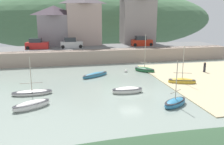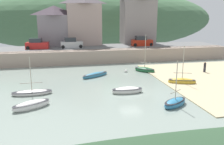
% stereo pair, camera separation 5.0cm
% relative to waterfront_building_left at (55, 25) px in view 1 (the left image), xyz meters
% --- Properties ---
extents(ground, '(48.00, 41.00, 0.61)m').
position_rel_waterfront_building_left_xyz_m(ground, '(10.03, -34.76, -6.26)').
color(ground, gray).
extents(quay_seawall, '(48.00, 9.40, 2.40)m').
position_rel_waterfront_building_left_xyz_m(quay_seawall, '(8.64, -7.70, -5.06)').
color(quay_seawall, tan).
rests_on(quay_seawall, ground).
extents(hillside_backdrop, '(80.00, 44.00, 19.48)m').
position_rel_waterfront_building_left_xyz_m(hillside_backdrop, '(12.08, 30.00, 0.40)').
color(hillside_backdrop, '#446A46').
rests_on(hillside_backdrop, ground).
extents(waterfront_building_left, '(6.69, 5.01, 7.88)m').
position_rel_waterfront_building_left_xyz_m(waterfront_building_left, '(0.00, 0.00, 0.00)').
color(waterfront_building_left, gray).
rests_on(waterfront_building_left, ground).
extents(waterfront_building_centre, '(7.07, 5.23, 10.16)m').
position_rel_waterfront_building_left_xyz_m(waterfront_building_centre, '(5.87, 0.00, 1.14)').
color(waterfront_building_centre, tan).
rests_on(waterfront_building_centre, ground).
extents(waterfront_building_right, '(7.26, 4.84, 11.79)m').
position_rel_waterfront_building_left_xyz_m(waterfront_building_right, '(17.53, 0.00, 1.98)').
color(waterfront_building_right, gray).
rests_on(waterfront_building_right, ground).
extents(sailboat_nearest_shore, '(3.70, 2.28, 5.12)m').
position_rel_waterfront_building_left_xyz_m(sailboat_nearest_shore, '(15.90, -23.71, -6.11)').
color(sailboat_nearest_shore, gold).
rests_on(sailboat_nearest_shore, ground).
extents(motorboat_with_cabin, '(3.84, 2.78, 0.97)m').
position_rel_waterfront_building_left_xyz_m(motorboat_with_cabin, '(-2.25, -28.36, -6.13)').
color(motorboat_with_cabin, white).
rests_on(motorboat_with_cabin, ground).
extents(sailboat_white_hull, '(4.48, 1.54, 4.41)m').
position_rel_waterfront_building_left_xyz_m(sailboat_white_hull, '(-2.59, -24.17, -6.19)').
color(sailboat_white_hull, silver).
rests_on(sailboat_white_hull, ground).
extents(sailboat_far_left, '(4.33, 3.17, 0.79)m').
position_rel_waterfront_building_left_xyz_m(sailboat_far_left, '(5.47, -17.87, -6.17)').
color(sailboat_far_left, teal).
rests_on(sailboat_far_left, ground).
extents(sailboat_blue_trim, '(3.62, 1.37, 0.89)m').
position_rel_waterfront_building_left_xyz_m(sailboat_blue_trim, '(7.97, -25.84, -6.15)').
color(sailboat_blue_trim, silver).
rests_on(sailboat_blue_trim, ground).
extents(dinghy_open_wooden, '(3.45, 2.88, 4.73)m').
position_rel_waterfront_building_left_xyz_m(dinghy_open_wooden, '(11.49, -30.66, -6.13)').
color(dinghy_open_wooden, teal).
rests_on(dinghy_open_wooden, ground).
extents(rowboat_small_beached, '(3.25, 3.40, 5.95)m').
position_rel_waterfront_building_left_xyz_m(rowboat_small_beached, '(13.44, -16.39, -6.11)').
color(rowboat_small_beached, '#205E33').
rests_on(rowboat_small_beached, ground).
extents(parked_car_near_slipway, '(4.26, 2.12, 1.95)m').
position_rel_waterfront_building_left_xyz_m(parked_car_near_slipway, '(-3.31, -4.50, -3.22)').
color(parked_car_near_slipway, red).
rests_on(parked_car_near_slipway, ground).
extents(parked_car_by_wall, '(4.13, 1.82, 1.95)m').
position_rel_waterfront_building_left_xyz_m(parked_car_by_wall, '(2.95, -4.50, -3.22)').
color(parked_car_by_wall, '#B8B9B8').
rests_on(parked_car_by_wall, ground).
extents(parked_car_end_of_row, '(4.14, 1.82, 1.95)m').
position_rel_waterfront_building_left_xyz_m(parked_car_end_of_row, '(16.97, -4.50, -3.22)').
color(parked_car_end_of_row, '#B02512').
rests_on(parked_car_end_of_row, ground).
extents(person_on_slipway, '(0.34, 0.34, 1.62)m').
position_rel_waterfront_building_left_xyz_m(person_on_slipway, '(22.09, -19.05, -5.44)').
color(person_on_slipway, '#282833').
rests_on(person_on_slipway, ground).
extents(mooring_buoy, '(0.49, 0.49, 0.49)m').
position_rel_waterfront_building_left_xyz_m(mooring_buoy, '(10.47, -16.20, -6.27)').
color(mooring_buoy, silver).
rests_on(mooring_buoy, ground).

